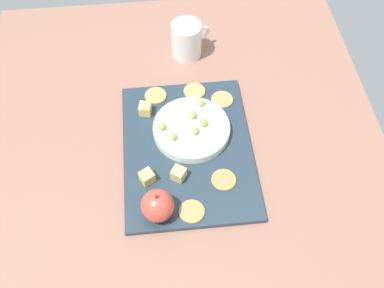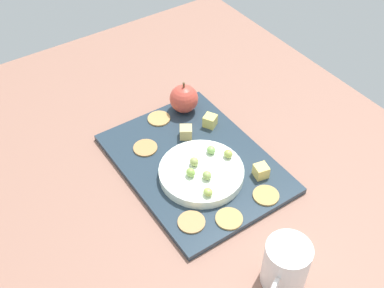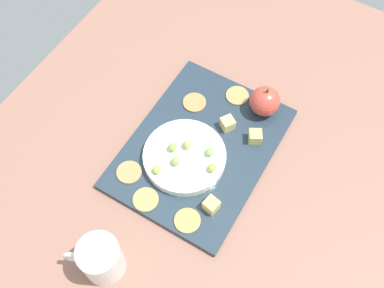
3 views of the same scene
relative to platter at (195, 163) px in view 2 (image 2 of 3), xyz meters
The scene contains 20 objects.
table 4.40cm from the platter, 156.23° to the left, with size 112.91×93.19×4.12cm, color #916453.
platter is the anchor object (origin of this frame).
serving_dish 4.80cm from the platter, 17.04° to the right, with size 17.30×17.30×2.01cm, color white.
apple_whole 17.32cm from the platter, 154.23° to the left, with size 6.64×6.64×6.64cm, color #CC4839.
apple_stem 18.61cm from the platter, 154.23° to the left, with size 0.50×0.50×1.20cm, color brown.
cheese_cube_0 7.92cm from the platter, 160.34° to the left, with size 2.66×2.66×2.66cm, color #E6C473.
cheese_cube_1 14.18cm from the platter, 38.74° to the left, with size 2.66×2.66×2.66cm, color #F0D06A.
cheese_cube_2 11.92cm from the platter, 128.61° to the left, with size 2.66×2.66×2.66cm, color #E1D167.
cracker_0 11.29cm from the platter, 143.12° to the right, with size 5.22×5.22×0.40cm, color #B3824C.
cracker_1 15.63cm from the platter, behind, with size 5.22×5.22×0.40cm, color tan.
cracker_2 16.05cm from the platter, 36.47° to the right, with size 5.22×5.22×0.40cm, color tan.
cracker_3 16.54cm from the platter, 11.31° to the right, with size 5.22×5.22×0.40cm, color tan.
cracker_4 16.93cm from the platter, 21.41° to the left, with size 5.22×5.22×0.40cm, color tan.
grape_0 7.99cm from the platter, 14.66° to the right, with size 1.93×1.74×1.77cm, color #96AF5A.
grape_1 7.03cm from the platter, 42.02° to the right, with size 1.93×1.74×1.83cm, color #90BB50.
grape_2 11.74cm from the platter, 21.36° to the right, with size 1.93×1.74×1.55cm, color #9FB551.
grape_3 4.68cm from the platter, 36.76° to the right, with size 1.93×1.74×1.82cm, color #A0AD5E.
grape_4 4.84cm from the platter, 63.02° to the left, with size 1.93×1.74×1.61cm, color #8ABB5D.
grape_5 7.73cm from the platter, 49.58° to the left, with size 1.93×1.74×1.66cm, color #9FAD4C.
cup 31.20cm from the platter, ahead, with size 7.68×10.32×9.34cm.
Camera 2 is at (60.95, -41.13, 78.44)cm, focal length 45.03 mm.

